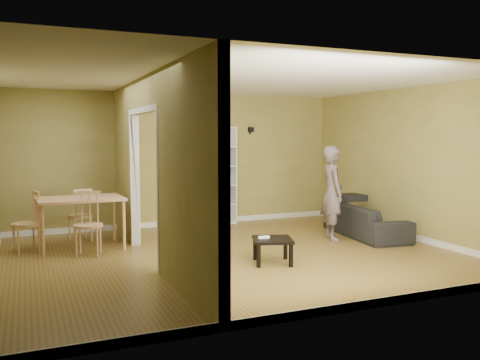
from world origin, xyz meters
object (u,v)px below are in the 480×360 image
at_px(person, 333,185).
at_px(coffee_table, 273,242).
at_px(chair_left, 26,222).
at_px(chair_near, 88,224).
at_px(dining_table, 80,203).
at_px(chair_far, 80,214).
at_px(bookshelf, 214,176).
at_px(sofa, 366,216).

distance_m(person, coffee_table, 2.09).
bearing_deg(person, chair_left, 92.87).
bearing_deg(chair_near, chair_left, 163.19).
distance_m(chair_left, chair_near, 1.01).
distance_m(person, dining_table, 4.15).
bearing_deg(chair_far, dining_table, 73.04).
distance_m(bookshelf, chair_near, 3.22).
height_order(sofa, coffee_table, sofa).
distance_m(sofa, dining_table, 4.84).
distance_m(coffee_table, chair_near, 2.76).
xyz_separation_m(coffee_table, chair_far, (-2.31, 2.66, 0.15)).
bearing_deg(coffee_table, chair_left, 146.98).
distance_m(person, chair_near, 4.03).
relative_size(person, chair_left, 2.03).
bearing_deg(coffee_table, bookshelf, 84.30).
bearing_deg(chair_near, bookshelf, 49.99).
bearing_deg(person, sofa, -75.10).
bearing_deg(chair_far, sofa, 148.68).
height_order(sofa, chair_left, chair_left).
height_order(chair_left, chair_near, chair_near).
bearing_deg(coffee_table, chair_far, 130.91).
xyz_separation_m(sofa, chair_left, (-5.54, 0.97, 0.10)).
height_order(bookshelf, coffee_table, bookshelf).
bearing_deg(dining_table, sofa, -11.30).
xyz_separation_m(chair_left, chair_far, (0.85, 0.61, -0.02)).
relative_size(sofa, person, 1.02).
relative_size(coffee_table, chair_left, 0.57).
bearing_deg(sofa, person, 97.71).
bearing_deg(chair_near, chair_far, 106.02).
xyz_separation_m(person, chair_near, (-3.98, 0.43, -0.47)).
bearing_deg(chair_far, coffee_table, 118.22).
xyz_separation_m(person, bookshelf, (-1.35, 2.21, 0.04)).
bearing_deg(dining_table, bookshelf, 25.17).
bearing_deg(coffee_table, person, 32.62).
bearing_deg(sofa, dining_table, 85.80).
bearing_deg(person, chair_far, 82.56).
distance_m(person, chair_far, 4.32).
distance_m(bookshelf, dining_table, 2.97).
bearing_deg(person, chair_near, 98.12).
bearing_deg(chair_left, chair_far, 112.45).
height_order(dining_table, chair_near, chair_near).
xyz_separation_m(sofa, chair_near, (-4.69, 0.42, 0.11)).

